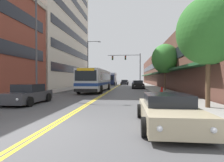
# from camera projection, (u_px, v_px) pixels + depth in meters

# --- Properties ---
(ground_plane) EXTENTS (240.00, 240.00, 0.00)m
(ground_plane) POSITION_uv_depth(u_px,v_px,m) (118.00, 86.00, 43.04)
(ground_plane) COLOR #4C4C4F
(sidewalk_left) EXTENTS (3.11, 106.00, 0.16)m
(sidewalk_left) POSITION_uv_depth(u_px,v_px,m) (90.00, 85.00, 43.76)
(sidewalk_left) COLOR gray
(sidewalk_left) RESTS_ON ground_plane
(sidewalk_right) EXTENTS (3.11, 106.00, 0.16)m
(sidewalk_right) POSITION_uv_depth(u_px,v_px,m) (147.00, 86.00, 42.31)
(sidewalk_right) COLOR gray
(sidewalk_right) RESTS_ON ground_plane
(centre_line) EXTENTS (0.34, 106.00, 0.01)m
(centre_line) POSITION_uv_depth(u_px,v_px,m) (118.00, 86.00, 43.04)
(centre_line) COLOR yellow
(centre_line) RESTS_ON ground_plane
(office_tower_left) EXTENTS (12.08, 24.31, 29.15)m
(office_tower_left) POSITION_uv_depth(u_px,v_px,m) (47.00, 19.00, 37.65)
(office_tower_left) COLOR beige
(office_tower_left) RESTS_ON ground_plane
(storefront_row_right) EXTENTS (9.10, 68.00, 8.07)m
(storefront_row_right) POSITION_uv_depth(u_px,v_px,m) (172.00, 69.00, 41.67)
(storefront_row_right) COLOR brown
(storefront_row_right) RESTS_ON ground_plane
(city_bus) EXTENTS (2.95, 12.11, 2.91)m
(city_bus) POSITION_uv_depth(u_px,v_px,m) (97.00, 79.00, 24.44)
(city_bus) COLOR silver
(city_bus) RESTS_ON ground_plane
(car_dark_grey_parked_left_near) EXTENTS (2.07, 4.19, 1.37)m
(car_dark_grey_parked_left_near) POSITION_uv_depth(u_px,v_px,m) (28.00, 95.00, 12.30)
(car_dark_grey_parked_left_near) COLOR #38383D
(car_dark_grey_parked_left_near) RESTS_ON ground_plane
(car_white_parked_left_far) EXTENTS (2.04, 4.54, 1.44)m
(car_white_parked_left_far) POSITION_uv_depth(u_px,v_px,m) (96.00, 84.00, 37.51)
(car_white_parked_left_far) COLOR white
(car_white_parked_left_far) RESTS_ON ground_plane
(car_beige_parked_right_foreground) EXTENTS (2.11, 4.40, 1.18)m
(car_beige_parked_right_foreground) POSITION_uv_depth(u_px,v_px,m) (168.00, 111.00, 6.52)
(car_beige_parked_right_foreground) COLOR #BCAD89
(car_beige_parked_right_foreground) RESTS_ON ground_plane
(car_black_parked_right_mid) EXTENTS (2.16, 4.81, 1.43)m
(car_black_parked_right_mid) POSITION_uv_depth(u_px,v_px,m) (138.00, 85.00, 31.62)
(car_black_parked_right_mid) COLOR black
(car_black_parked_right_mid) RESTS_ON ground_plane
(car_navy_parked_right_far) EXTENTS (2.02, 4.24, 1.31)m
(car_navy_parked_right_far) POSITION_uv_depth(u_px,v_px,m) (136.00, 83.00, 43.96)
(car_navy_parked_right_far) COLOR #19234C
(car_navy_parked_right_far) RESTS_ON ground_plane
(car_charcoal_moving_lead) EXTENTS (2.06, 4.23, 1.41)m
(car_charcoal_moving_lead) POSITION_uv_depth(u_px,v_px,m) (124.00, 83.00, 48.57)
(car_charcoal_moving_lead) COLOR #232328
(car_charcoal_moving_lead) RESTS_ON ground_plane
(car_silver_moving_second) EXTENTS (1.98, 4.59, 1.23)m
(car_silver_moving_second) POSITION_uv_depth(u_px,v_px,m) (126.00, 82.00, 63.69)
(car_silver_moving_second) COLOR #B7B7BC
(car_silver_moving_second) RESTS_ON ground_plane
(box_truck) EXTENTS (2.80, 7.89, 3.36)m
(box_truck) POSITION_uv_depth(u_px,v_px,m) (111.00, 79.00, 48.67)
(box_truck) COLOR #19234C
(box_truck) RESTS_ON ground_plane
(traffic_signal_mast) EXTENTS (7.42, 0.38, 7.42)m
(traffic_signal_mast) POSITION_uv_depth(u_px,v_px,m) (129.00, 63.00, 39.42)
(traffic_signal_mast) COLOR #47474C
(traffic_signal_mast) RESTS_ON ground_plane
(street_lamp_left_near) EXTENTS (2.41, 0.28, 9.46)m
(street_lamp_left_near) POSITION_uv_depth(u_px,v_px,m) (39.00, 36.00, 15.31)
(street_lamp_left_near) COLOR #47474C
(street_lamp_left_near) RESTS_ON ground_plane
(street_lamp_left_far) EXTENTS (2.70, 0.28, 9.16)m
(street_lamp_left_far) POSITION_uv_depth(u_px,v_px,m) (90.00, 60.00, 34.16)
(street_lamp_left_far) COLOR #47474C
(street_lamp_left_far) RESTS_ON ground_plane
(street_tree_right_near) EXTENTS (3.42, 3.42, 6.14)m
(street_tree_right_near) POSITION_uv_depth(u_px,v_px,m) (208.00, 31.00, 9.68)
(street_tree_right_near) COLOR brown
(street_tree_right_near) RESTS_ON sidewalk_right
(street_tree_right_mid) EXTENTS (3.57, 3.57, 6.26)m
(street_tree_right_mid) POSITION_uv_depth(u_px,v_px,m) (165.00, 59.00, 23.52)
(street_tree_right_mid) COLOR brown
(street_tree_right_mid) RESTS_ON sidewalk_right
(fire_hydrant) EXTENTS (0.29, 0.21, 0.82)m
(fire_hydrant) POSITION_uv_depth(u_px,v_px,m) (162.00, 91.00, 16.67)
(fire_hydrant) COLOR red
(fire_hydrant) RESTS_ON sidewalk_right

